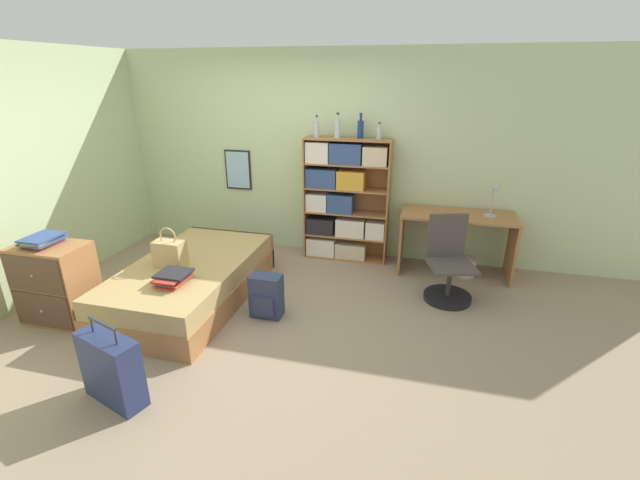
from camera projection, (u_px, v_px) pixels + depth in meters
name	position (u px, v px, depth m)	size (l,w,h in m)	color
ground_plane	(246.00, 306.00, 4.52)	(14.00, 14.00, 0.00)	gray
wall_back	(293.00, 155.00, 5.62)	(10.00, 0.09, 2.60)	beige
wall_left	(37.00, 173.00, 4.58)	(0.06, 10.00, 2.60)	beige
bed	(192.00, 280.00, 4.60)	(1.13, 2.04, 0.44)	#A36B3D
handbag	(170.00, 253.00, 4.35)	(0.31, 0.18, 0.42)	tan
book_stack_on_bed	(173.00, 278.00, 4.03)	(0.31, 0.37, 0.11)	#B2382D
suitcase	(112.00, 369.00, 3.14)	(0.56, 0.35, 0.67)	navy
dresser	(56.00, 283.00, 4.17)	(0.67, 0.46, 0.78)	#A36B3D
magazine_pile_on_dresser	(42.00, 240.00, 4.04)	(0.30, 0.36, 0.08)	#7A336B
bookcase	(341.00, 200.00, 5.46)	(1.07, 0.30, 1.56)	#A36B3D
bottle_green	(317.00, 129.00, 5.20)	(0.06, 0.06, 0.26)	#B7BCC1
bottle_brown	(338.00, 128.00, 5.16)	(0.08, 0.08, 0.30)	#B7BCC1
bottle_clear	(360.00, 129.00, 5.13)	(0.08, 0.08, 0.30)	navy
bottle_blue	(379.00, 133.00, 5.09)	(0.06, 0.06, 0.20)	#B7BCC1
desk	(456.00, 232.00, 5.10)	(1.32, 0.58, 0.76)	#A36B3D
desk_lamp	(497.00, 191.00, 4.81)	(0.20, 0.15, 0.45)	#ADA89E
desk_chair	(448.00, 274.00, 4.60)	(0.57, 0.57, 0.91)	black
backpack	(266.00, 296.00, 4.27)	(0.32, 0.22, 0.44)	#2D3856
waste_bin	(466.00, 267.00, 5.16)	(0.22, 0.22, 0.23)	#B7B2A8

